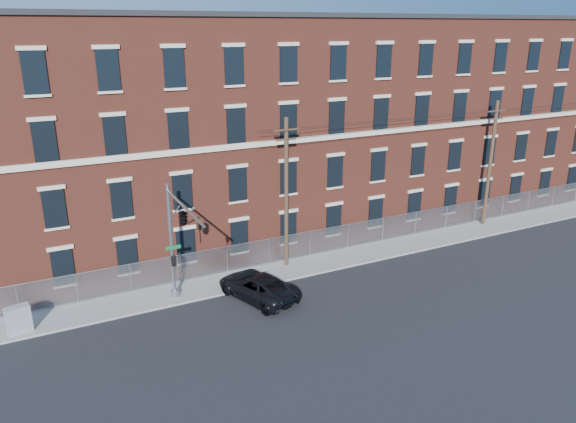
% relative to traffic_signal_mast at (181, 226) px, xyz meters
% --- Properties ---
extents(ground, '(140.00, 140.00, 0.00)m').
position_rel_traffic_signal_mast_xyz_m(ground, '(6.00, -2.18, -5.39)').
color(ground, black).
rests_on(ground, ground).
extents(sidewalk, '(65.00, 3.00, 0.12)m').
position_rel_traffic_signal_mast_xyz_m(sidewalk, '(18.00, 2.82, -5.33)').
color(sidewalk, gray).
rests_on(sidewalk, ground).
extents(mill_building, '(55.30, 14.32, 16.30)m').
position_rel_traffic_signal_mast_xyz_m(mill_building, '(18.00, 11.75, 2.76)').
color(mill_building, brown).
rests_on(mill_building, ground).
extents(chain_link_fence, '(59.06, 0.06, 1.85)m').
position_rel_traffic_signal_mast_xyz_m(chain_link_fence, '(18.00, 4.12, -4.33)').
color(chain_link_fence, '#A5A8AD').
rests_on(chain_link_fence, ground).
extents(traffic_signal_mast, '(0.90, 6.75, 7.00)m').
position_rel_traffic_signal_mast_xyz_m(traffic_signal_mast, '(0.00, 0.00, 0.00)').
color(traffic_signal_mast, '#9EA0A5').
rests_on(traffic_signal_mast, ground).
extents(utility_pole_near, '(1.80, 0.28, 10.00)m').
position_rel_traffic_signal_mast_xyz_m(utility_pole_near, '(8.00, 3.42, -0.05)').
color(utility_pole_near, '#422E21').
rests_on(utility_pole_near, ground).
extents(utility_pole_mid, '(1.80, 0.28, 10.00)m').
position_rel_traffic_signal_mast_xyz_m(utility_pole_mid, '(26.00, 3.42, -0.05)').
color(utility_pole_mid, '#422E21').
rests_on(utility_pole_mid, ground).
extents(overhead_wires, '(40.00, 0.62, 0.62)m').
position_rel_traffic_signal_mast_xyz_m(overhead_wires, '(26.00, 3.42, 3.73)').
color(overhead_wires, black).
rests_on(overhead_wires, ground).
extents(pickup_truck, '(4.11, 5.95, 1.51)m').
position_rel_traffic_signal_mast_xyz_m(pickup_truck, '(4.46, 0.13, -4.63)').
color(pickup_truck, black).
rests_on(pickup_truck, ground).
extents(utility_cabinet, '(1.30, 0.86, 1.50)m').
position_rel_traffic_signal_mast_xyz_m(utility_cabinet, '(-8.43, 2.02, -4.52)').
color(utility_cabinet, gray).
rests_on(utility_cabinet, sidewalk).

